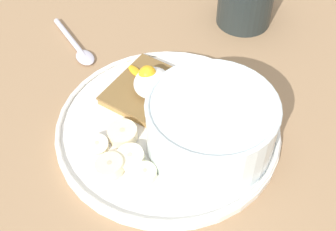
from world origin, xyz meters
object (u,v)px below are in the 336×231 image
at_px(banana_slice_left, 97,145).
at_px(banana_slice_inner, 145,173).
at_px(poached_egg, 151,81).
at_px(oatmeal_bowl, 211,125).
at_px(banana_slice_front, 130,158).
at_px(banana_slice_back, 123,134).
at_px(toast_slice, 152,92).
at_px(banana_slice_right, 110,166).
at_px(spoon, 77,47).

bearing_deg(banana_slice_left, banana_slice_inner, 65.87).
distance_m(poached_egg, banana_slice_inner, 0.13).
bearing_deg(oatmeal_bowl, banana_slice_inner, -47.63).
distance_m(oatmeal_bowl, banana_slice_front, 0.10).
relative_size(poached_egg, banana_slice_left, 2.01).
relative_size(banana_slice_left, banana_slice_back, 0.72).
distance_m(oatmeal_bowl, toast_slice, 0.11).
relative_size(toast_slice, poached_egg, 1.94).
height_order(poached_egg, banana_slice_inner, poached_egg).
bearing_deg(poached_egg, banana_slice_right, -9.70).
bearing_deg(banana_slice_front, banana_slice_left, -104.65).
bearing_deg(poached_egg, banana_slice_left, -23.97).
relative_size(banana_slice_front, banana_slice_left, 1.42).
bearing_deg(oatmeal_bowl, poached_egg, -129.25).
bearing_deg(banana_slice_right, oatmeal_bowl, 118.47).
xyz_separation_m(oatmeal_bowl, banana_slice_inner, (0.06, -0.06, -0.03)).
bearing_deg(banana_slice_back, poached_egg, 166.12).
xyz_separation_m(banana_slice_back, banana_slice_inner, (0.05, 0.04, -0.00)).
bearing_deg(spoon, banana_slice_back, 34.72).
relative_size(oatmeal_bowl, banana_slice_inner, 4.01).
xyz_separation_m(banana_slice_back, banana_slice_right, (0.05, -0.00, 0.00)).
bearing_deg(spoon, banana_slice_right, 27.37).
height_order(oatmeal_bowl, banana_slice_left, oatmeal_bowl).
height_order(oatmeal_bowl, banana_slice_right, oatmeal_bowl).
height_order(banana_slice_front, banana_slice_back, same).
height_order(banana_slice_left, banana_slice_back, banana_slice_back).
height_order(banana_slice_back, spoon, banana_slice_back).
distance_m(poached_egg, banana_slice_back, 0.08).
height_order(poached_egg, banana_slice_front, poached_egg).
height_order(banana_slice_right, spoon, banana_slice_right).
xyz_separation_m(toast_slice, spoon, (-0.08, -0.13, -0.01)).
bearing_deg(poached_egg, banana_slice_inner, 8.66).
height_order(banana_slice_left, banana_slice_right, banana_slice_right).
distance_m(banana_slice_inner, spoon, 0.26).
height_order(banana_slice_left, spoon, banana_slice_left).
relative_size(poached_egg, banana_slice_inner, 1.85).
height_order(banana_slice_inner, spoon, banana_slice_inner).
bearing_deg(toast_slice, banana_slice_inner, 8.05).
xyz_separation_m(oatmeal_bowl, banana_slice_back, (0.01, -0.10, -0.03)).
bearing_deg(spoon, banana_slice_front, 33.55).
bearing_deg(toast_slice, oatmeal_bowl, 50.84).
distance_m(banana_slice_front, banana_slice_right, 0.03).
distance_m(toast_slice, poached_egg, 0.02).
height_order(toast_slice, poached_egg, poached_egg).
relative_size(banana_slice_front, spoon, 0.49).
bearing_deg(toast_slice, spoon, -122.46).
bearing_deg(banana_slice_right, banana_slice_left, -139.90).
bearing_deg(banana_slice_inner, toast_slice, -171.95).
relative_size(banana_slice_inner, spoon, 0.37).
bearing_deg(banana_slice_left, banana_slice_front, 75.35).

